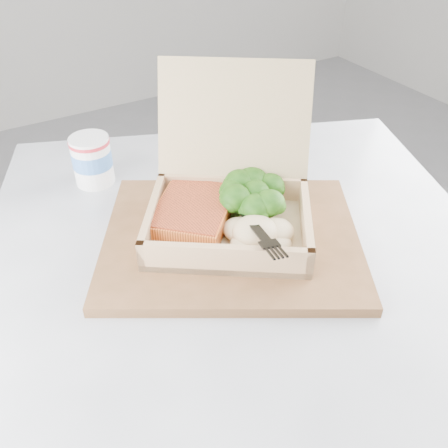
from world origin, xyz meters
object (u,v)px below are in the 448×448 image
cafe_table (236,330)px  serving_tray (231,239)px  takeout_container (231,189)px  paper_cup (92,159)px

cafe_table → serving_tray: serving_tray is taller
takeout_container → serving_tray: bearing=-84.4°
serving_tray → takeout_container: size_ratio=1.10×
cafe_table → serving_tray: 0.19m
cafe_table → paper_cup: size_ratio=11.38×
cafe_table → takeout_container: bearing=71.6°
serving_tray → takeout_container: takeout_container is taller
takeout_container → paper_cup: 0.26m
cafe_table → paper_cup: bearing=114.0°
paper_cup → takeout_container: bearing=-58.7°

